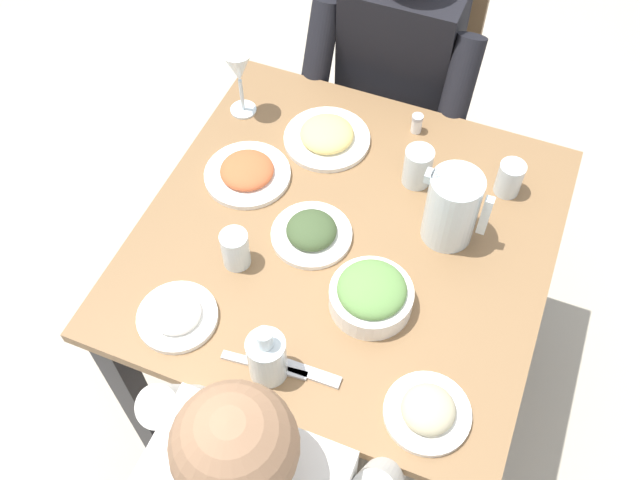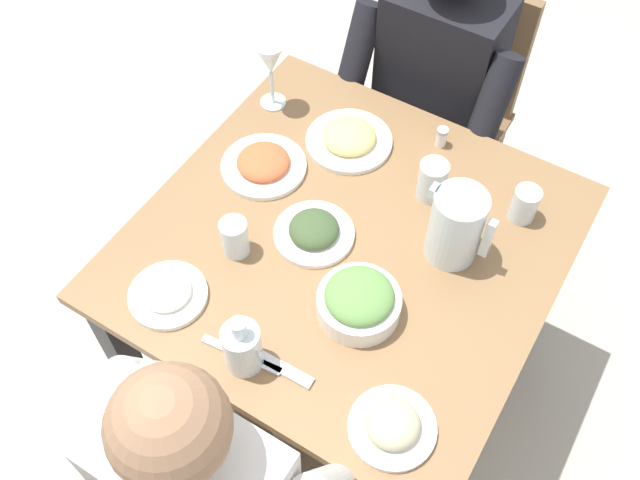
{
  "view_description": "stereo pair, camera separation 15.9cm",
  "coord_description": "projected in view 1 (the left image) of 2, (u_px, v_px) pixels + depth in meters",
  "views": [
    {
      "loc": [
        0.31,
        -0.93,
        2.1
      ],
      "look_at": [
        -0.04,
        -0.06,
        0.78
      ],
      "focal_mm": 39.83,
      "sensor_mm": 36.0,
      "label": 1
    },
    {
      "loc": [
        0.45,
        -0.86,
        2.1
      ],
      "look_at": [
        -0.04,
        -0.06,
        0.78
      ],
      "focal_mm": 39.83,
      "sensor_mm": 36.0,
      "label": 2
    }
  ],
  "objects": [
    {
      "name": "ground_plane",
      "position": [
        339.0,
        371.0,
        2.27
      ],
      "size": [
        8.0,
        8.0,
        0.0
      ],
      "primitive_type": "plane",
      "color": "#B7AD99"
    },
    {
      "name": "dining_table",
      "position": [
        344.0,
        263.0,
        1.76
      ],
      "size": [
        0.95,
        0.95,
        0.75
      ],
      "color": "olive",
      "rests_on": "ground_plane"
    },
    {
      "name": "chair_far",
      "position": [
        404.0,
        93.0,
        2.28
      ],
      "size": [
        0.4,
        0.4,
        0.9
      ],
      "color": "brown",
      "rests_on": "ground_plane"
    },
    {
      "name": "diner_near",
      "position": [
        276.0,
        479.0,
        1.42
      ],
      "size": [
        0.48,
        0.53,
        1.19
      ],
      "color": "silver",
      "rests_on": "ground_plane"
    },
    {
      "name": "diner_far",
      "position": [
        387.0,
        100.0,
        2.05
      ],
      "size": [
        0.48,
        0.53,
        1.19
      ],
      "color": "black",
      "rests_on": "ground_plane"
    },
    {
      "name": "water_pitcher",
      "position": [
        452.0,
        208.0,
        1.59
      ],
      "size": [
        0.16,
        0.12,
        0.19
      ],
      "color": "silver",
      "rests_on": "dining_table"
    },
    {
      "name": "salad_bowl",
      "position": [
        371.0,
        294.0,
        1.52
      ],
      "size": [
        0.18,
        0.18,
        0.09
      ],
      "color": "white",
      "rests_on": "dining_table"
    },
    {
      "name": "plate_yoghurt",
      "position": [
        177.0,
        315.0,
        1.52
      ],
      "size": [
        0.18,
        0.18,
        0.04
      ],
      "color": "white",
      "rests_on": "dining_table"
    },
    {
      "name": "plate_fries",
      "position": [
        327.0,
        136.0,
        1.82
      ],
      "size": [
        0.22,
        0.22,
        0.05
      ],
      "color": "white",
      "rests_on": "dining_table"
    },
    {
      "name": "plate_dolmas",
      "position": [
        312.0,
        232.0,
        1.65
      ],
      "size": [
        0.19,
        0.19,
        0.05
      ],
      "color": "white",
      "rests_on": "dining_table"
    },
    {
      "name": "plate_beans",
      "position": [
        428.0,
        411.0,
        1.39
      ],
      "size": [
        0.18,
        0.18,
        0.05
      ],
      "color": "white",
      "rests_on": "dining_table"
    },
    {
      "name": "plate_rice_curry",
      "position": [
        247.0,
        172.0,
        1.76
      ],
      "size": [
        0.22,
        0.22,
        0.05
      ],
      "color": "white",
      "rests_on": "dining_table"
    },
    {
      "name": "water_glass_far_right",
      "position": [
        510.0,
        178.0,
        1.71
      ],
      "size": [
        0.06,
        0.06,
        0.09
      ],
      "primitive_type": "cylinder",
      "color": "silver",
      "rests_on": "dining_table"
    },
    {
      "name": "water_glass_near_right",
      "position": [
        235.0,
        249.0,
        1.58
      ],
      "size": [
        0.06,
        0.06,
        0.1
      ],
      "primitive_type": "cylinder",
      "color": "silver",
      "rests_on": "dining_table"
    },
    {
      "name": "water_glass_far_left",
      "position": [
        418.0,
        167.0,
        1.72
      ],
      "size": [
        0.07,
        0.07,
        0.1
      ],
      "primitive_type": "cylinder",
      "color": "silver",
      "rests_on": "dining_table"
    },
    {
      "name": "wine_glass",
      "position": [
        239.0,
        70.0,
        1.79
      ],
      "size": [
        0.08,
        0.08,
        0.2
      ],
      "color": "silver",
      "rests_on": "dining_table"
    },
    {
      "name": "oil_carafe",
      "position": [
        267.0,
        359.0,
        1.42
      ],
      "size": [
        0.08,
        0.08,
        0.16
      ],
      "color": "silver",
      "rests_on": "dining_table"
    },
    {
      "name": "salt_shaker",
      "position": [
        417.0,
        123.0,
        1.84
      ],
      "size": [
        0.03,
        0.03,
        0.05
      ],
      "color": "white",
      "rests_on": "dining_table"
    },
    {
      "name": "fork_near",
      "position": [
        301.0,
        370.0,
        1.46
      ],
      "size": [
        0.17,
        0.03,
        0.01
      ],
      "primitive_type": "cube",
      "rotation": [
        0.0,
        0.0,
        0.02
      ],
      "color": "silver",
      "rests_on": "dining_table"
    },
    {
      "name": "knife_near",
      "position": [
        264.0,
        365.0,
        1.47
      ],
      "size": [
        0.19,
        0.04,
        0.01
      ],
      "primitive_type": "cube",
      "rotation": [
        0.0,
        0.0,
        0.11
      ],
      "color": "silver",
      "rests_on": "dining_table"
    }
  ]
}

